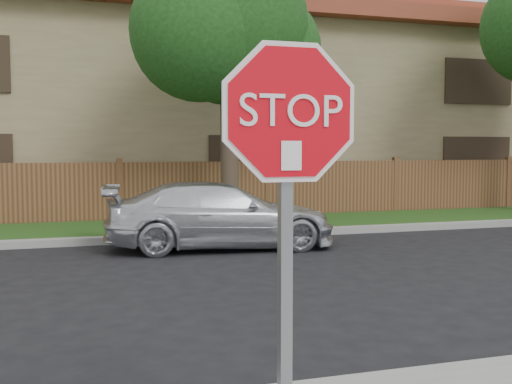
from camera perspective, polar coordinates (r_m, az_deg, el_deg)
name	(u,v)px	position (r m, az deg, el deg)	size (l,w,h in m)	color
far_curb	(132,239)	(12.73, -11.77, -4.43)	(70.00, 0.30, 0.15)	gray
grass_strip	(125,230)	(14.36, -12.34, -3.52)	(70.00, 3.00, 0.12)	#1E4714
fence	(120,193)	(15.87, -12.83, -0.11)	(70.00, 0.12, 1.60)	#56311E
apartment_building	(107,103)	(21.48, -13.99, 8.26)	(35.20, 9.20, 7.20)	#8A7B55
tree_mid	(231,25)	(14.71, -2.37, 15.61)	(4.80, 3.90, 7.35)	#382B21
stop_sign	(288,175)	(3.10, 3.09, 1.63)	(1.01, 0.13, 2.55)	gray
sedan_right	(220,215)	(11.78, -3.41, -2.21)	(1.82, 4.49, 1.30)	silver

